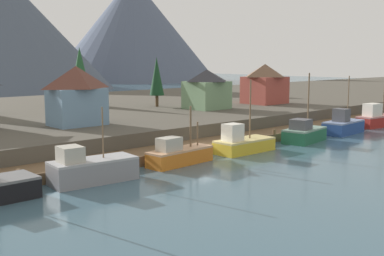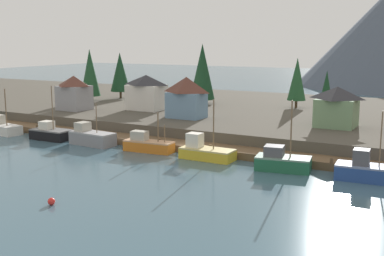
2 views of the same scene
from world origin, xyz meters
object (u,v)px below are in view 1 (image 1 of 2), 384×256
fishing_boat_orange (179,154)px  fishing_boat_green (304,133)px  fishing_boat_red (376,119)px  conifer_near_right (80,72)px  fishing_boat_blue (343,125)px  house_blue (77,95)px  house_red (265,83)px  conifer_mid_left (157,76)px  fishing_boat_yellow (243,143)px  house_green (207,89)px  fishing_boat_grey (91,169)px

fishing_boat_orange → fishing_boat_green: (19.66, -0.71, 0.10)m
fishing_boat_red → conifer_near_right: (-28.92, 36.51, 6.75)m
fishing_boat_blue → house_blue: house_blue is taller
house_red → conifer_mid_left: conifer_mid_left is taller
house_red → house_blue: house_blue is taller
fishing_boat_yellow → fishing_boat_blue: (20.16, -0.27, 0.10)m
fishing_boat_orange → fishing_boat_red: fishing_boat_red is taller
fishing_boat_red → house_blue: bearing=165.8°
house_green → fishing_boat_red: bearing=-47.2°
fishing_boat_green → fishing_boat_red: 19.17m
fishing_boat_grey → conifer_near_right: 42.14m
conifer_mid_left → fishing_boat_orange: bearing=-124.3°
fishing_boat_red → conifer_near_right: conifer_near_right is taller
fishing_boat_green → conifer_near_right: conifer_near_right is taller
fishing_boat_yellow → fishing_boat_blue: size_ratio=1.01×
fishing_boat_red → house_green: size_ratio=1.57×
conifer_mid_left → fishing_boat_blue: bearing=-67.0°
fishing_boat_yellow → house_red: (25.98, 18.30, 4.93)m
house_green → fishing_boat_yellow: bearing=-123.7°
fishing_boat_green → conifer_near_right: size_ratio=0.88×
fishing_boat_blue → fishing_boat_red: fishing_boat_red is taller
conifer_near_right → fishing_boat_green: bearing=-75.2°
house_blue → fishing_boat_yellow: bearing=-53.0°
fishing_boat_green → house_red: size_ratio=1.25×
fishing_boat_blue → fishing_boat_red: bearing=-3.5°
fishing_boat_orange → fishing_boat_blue: size_ratio=0.93×
fishing_boat_grey → fishing_boat_yellow: 18.89m
fishing_boat_green → fishing_boat_red: size_ratio=0.89×
fishing_boat_blue → house_blue: bearing=149.3°
fishing_boat_yellow → fishing_boat_blue: fishing_boat_yellow is taller
house_green → conifer_near_right: 21.43m
fishing_boat_green → fishing_boat_blue: (9.62, 0.34, 0.03)m
fishing_boat_green → house_blue: 27.62m
fishing_boat_red → house_red: bearing=107.7°
house_red → conifer_near_right: conifer_near_right is taller
conifer_near_right → fishing_boat_yellow: bearing=-91.2°
house_blue → conifer_near_right: 24.53m
house_red → fishing_boat_orange: bearing=-152.6°
fishing_boat_grey → conifer_mid_left: (27.74, 26.62, 6.18)m
fishing_boat_grey → house_blue: house_blue is taller
fishing_boat_yellow → conifer_near_right: size_ratio=0.83×
fishing_boat_orange → house_red: house_red is taller
fishing_boat_grey → conifer_near_right: conifer_near_right is taller
fishing_boat_grey → fishing_boat_orange: fishing_boat_grey is taller
fishing_boat_grey → fishing_boat_orange: (9.77, 0.31, -0.15)m
house_red → conifer_mid_left: bearing=154.7°
fishing_boat_grey → house_red: bearing=27.3°
house_red → conifer_mid_left: 19.00m
fishing_boat_grey → fishing_boat_blue: bearing=4.8°
fishing_boat_grey → house_green: (31.28, 18.78, 4.43)m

